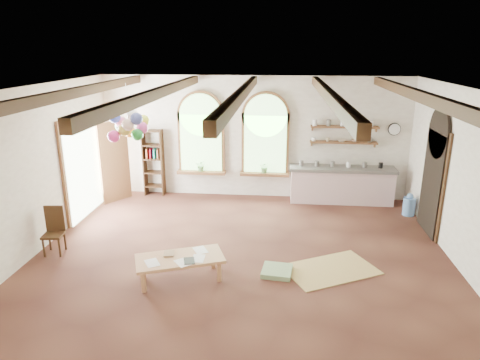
# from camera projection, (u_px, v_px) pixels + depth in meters

# --- Properties ---
(floor) EXTENTS (8.00, 8.00, 0.00)m
(floor) POSITION_uv_depth(u_px,v_px,m) (241.00, 254.00, 8.39)
(floor) COLOR brown
(floor) RESTS_ON ground
(ceiling_beams) EXTENTS (6.20, 6.80, 0.18)m
(ceiling_beams) POSITION_uv_depth(u_px,v_px,m) (242.00, 94.00, 7.47)
(ceiling_beams) COLOR #3A1F12
(ceiling_beams) RESTS_ON ceiling
(window_left) EXTENTS (1.30, 0.28, 2.20)m
(window_left) POSITION_uv_depth(u_px,v_px,m) (201.00, 136.00, 11.29)
(window_left) COLOR brown
(window_left) RESTS_ON floor
(window_right) EXTENTS (1.30, 0.28, 2.20)m
(window_right) POSITION_uv_depth(u_px,v_px,m) (265.00, 137.00, 11.13)
(window_right) COLOR brown
(window_right) RESTS_ON floor
(left_doorway) EXTENTS (0.10, 1.90, 2.50)m
(left_doorway) POSITION_uv_depth(u_px,v_px,m) (83.00, 168.00, 10.12)
(left_doorway) COLOR brown
(left_doorway) RESTS_ON floor
(right_doorway) EXTENTS (0.10, 1.30, 2.40)m
(right_doorway) POSITION_uv_depth(u_px,v_px,m) (432.00, 183.00, 9.12)
(right_doorway) COLOR black
(right_doorway) RESTS_ON floor
(kitchen_counter) EXTENTS (2.68, 0.62, 0.94)m
(kitchen_counter) POSITION_uv_depth(u_px,v_px,m) (341.00, 184.00, 11.07)
(kitchen_counter) COLOR beige
(kitchen_counter) RESTS_ON floor
(wall_shelf_lower) EXTENTS (1.70, 0.24, 0.04)m
(wall_shelf_lower) POSITION_uv_depth(u_px,v_px,m) (343.00, 142.00, 10.93)
(wall_shelf_lower) COLOR brown
(wall_shelf_lower) RESTS_ON wall_back
(wall_shelf_upper) EXTENTS (1.70, 0.24, 0.04)m
(wall_shelf_upper) POSITION_uv_depth(u_px,v_px,m) (345.00, 127.00, 10.81)
(wall_shelf_upper) COLOR brown
(wall_shelf_upper) RESTS_ON wall_back
(wall_clock) EXTENTS (0.32, 0.04, 0.32)m
(wall_clock) POSITION_uv_depth(u_px,v_px,m) (394.00, 129.00, 10.77)
(wall_clock) COLOR black
(wall_clock) RESTS_ON wall_back
(bookshelf) EXTENTS (0.53, 0.32, 1.80)m
(bookshelf) POSITION_uv_depth(u_px,v_px,m) (154.00, 163.00, 11.53)
(bookshelf) COLOR #3A1F12
(bookshelf) RESTS_ON floor
(coffee_table) EXTENTS (1.64, 1.18, 0.42)m
(coffee_table) POSITION_uv_depth(u_px,v_px,m) (180.00, 260.00, 7.37)
(coffee_table) COLOR #AB764E
(coffee_table) RESTS_ON floor
(side_chair) EXTENTS (0.42, 0.42, 0.93)m
(side_chair) POSITION_uv_depth(u_px,v_px,m) (54.00, 240.00, 8.36)
(side_chair) COLOR #3A1F12
(side_chair) RESTS_ON floor
(floor_mat) EXTENTS (1.89, 1.63, 0.02)m
(floor_mat) POSITION_uv_depth(u_px,v_px,m) (330.00, 269.00, 7.78)
(floor_mat) COLOR tan
(floor_mat) RESTS_ON floor
(floor_cushion) EXTENTS (0.58, 0.58, 0.09)m
(floor_cushion) POSITION_uv_depth(u_px,v_px,m) (277.00, 271.00, 7.65)
(floor_cushion) COLOR gray
(floor_cushion) RESTS_ON floor
(water_jug_a) EXTENTS (0.29, 0.29, 0.56)m
(water_jug_a) POSITION_uv_depth(u_px,v_px,m) (372.00, 194.00, 11.07)
(water_jug_a) COLOR #5D8BC7
(water_jug_a) RESTS_ON floor
(water_jug_b) EXTENTS (0.29, 0.29, 0.56)m
(water_jug_b) POSITION_uv_depth(u_px,v_px,m) (409.00, 206.00, 10.26)
(water_jug_b) COLOR #5D8BC7
(water_jug_b) RESTS_ON floor
(balloon_cluster) EXTENTS (0.76, 0.76, 1.15)m
(balloon_cluster) POSITION_uv_depth(u_px,v_px,m) (129.00, 125.00, 8.73)
(balloon_cluster) COLOR silver
(balloon_cluster) RESTS_ON floor
(table_book) EXTENTS (0.22, 0.29, 0.02)m
(table_book) POSITION_uv_depth(u_px,v_px,m) (164.00, 254.00, 7.46)
(table_book) COLOR olive
(table_book) RESTS_ON coffee_table
(tablet) EXTENTS (0.24, 0.29, 0.01)m
(tablet) POSITION_uv_depth(u_px,v_px,m) (189.00, 261.00, 7.22)
(tablet) COLOR black
(tablet) RESTS_ON coffee_table
(potted_plant_left) EXTENTS (0.27, 0.23, 0.30)m
(potted_plant_left) POSITION_uv_depth(u_px,v_px,m) (201.00, 166.00, 11.42)
(potted_plant_left) COLOR #598C4C
(potted_plant_left) RESTS_ON window_left
(potted_plant_right) EXTENTS (0.27, 0.23, 0.30)m
(potted_plant_right) POSITION_uv_depth(u_px,v_px,m) (265.00, 167.00, 11.26)
(potted_plant_right) COLOR #598C4C
(potted_plant_right) RESTS_ON window_right
(shelf_cup_a) EXTENTS (0.12, 0.10, 0.10)m
(shelf_cup_a) POSITION_uv_depth(u_px,v_px,m) (314.00, 139.00, 10.98)
(shelf_cup_a) COLOR white
(shelf_cup_a) RESTS_ON wall_shelf_lower
(shelf_cup_b) EXTENTS (0.10, 0.10, 0.09)m
(shelf_cup_b) POSITION_uv_depth(u_px,v_px,m) (328.00, 140.00, 10.94)
(shelf_cup_b) COLOR beige
(shelf_cup_b) RESTS_ON wall_shelf_lower
(shelf_bowl_a) EXTENTS (0.22, 0.22, 0.05)m
(shelf_bowl_a) POSITION_uv_depth(u_px,v_px,m) (342.00, 141.00, 10.92)
(shelf_bowl_a) COLOR beige
(shelf_bowl_a) RESTS_ON wall_shelf_lower
(shelf_bowl_b) EXTENTS (0.20, 0.20, 0.06)m
(shelf_bowl_b) POSITION_uv_depth(u_px,v_px,m) (355.00, 141.00, 10.88)
(shelf_bowl_b) COLOR #8C664C
(shelf_bowl_b) RESTS_ON wall_shelf_lower
(shelf_vase) EXTENTS (0.18, 0.18, 0.19)m
(shelf_vase) POSITION_uv_depth(u_px,v_px,m) (370.00, 138.00, 10.83)
(shelf_vase) COLOR slate
(shelf_vase) RESTS_ON wall_shelf_lower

